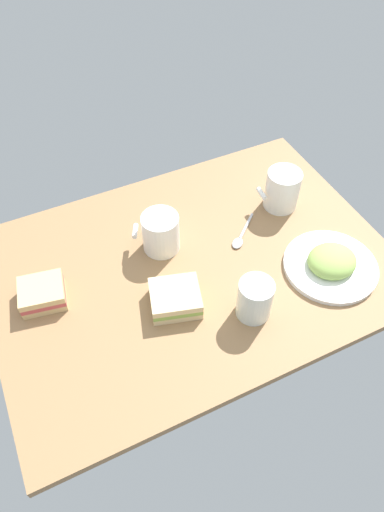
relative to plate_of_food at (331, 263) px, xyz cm
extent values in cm
cube|color=#936D47|center=(27.85, -14.37, -2.55)|extent=(90.00, 64.00, 2.00)
cylinder|color=white|center=(0.00, 0.00, -0.95)|extent=(21.13, 21.13, 1.20)
ellipsoid|color=#99BF59|center=(0.00, 0.00, 0.89)|extent=(11.27, 10.14, 4.96)
cylinder|color=white|center=(31.96, -22.36, 3.24)|extent=(8.57, 8.57, 9.58)
cylinder|color=brown|center=(31.96, -22.36, 7.53)|extent=(7.55, 7.55, 0.40)
cylinder|color=white|center=(37.18, -24.97, 3.72)|extent=(2.80, 3.99, 1.20)
cylinder|color=white|center=(-0.87, -22.55, 3.56)|extent=(8.47, 8.47, 10.21)
cylinder|color=black|center=(-0.87, -22.55, 8.16)|extent=(7.45, 7.45, 0.40)
cylinder|color=white|center=(4.87, -23.05, 4.07)|extent=(1.52, 3.90, 1.20)
cube|color=#DBB77A|center=(60.67, -19.22, -0.75)|extent=(10.62, 9.87, 1.60)
cube|color=#C14C4C|center=(60.67, -19.22, 0.65)|extent=(10.62, 9.87, 1.20)
cube|color=#DBB77A|center=(60.67, -19.22, 2.05)|extent=(10.62, 9.87, 1.60)
cube|color=beige|center=(35.76, -5.99, -0.75)|extent=(12.54, 11.83, 1.60)
cube|color=#8CB24C|center=(35.76, -5.99, 0.65)|extent=(12.54, 11.83, 1.20)
cube|color=beige|center=(35.76, -5.99, 2.05)|extent=(12.54, 11.83, 1.60)
cylinder|color=silver|center=(21.86, 2.75, 3.10)|extent=(7.28, 7.28, 9.29)
cylinder|color=white|center=(21.86, 2.75, 2.30)|extent=(6.55, 6.55, 7.68)
ellipsoid|color=silver|center=(15.46, -15.30, -1.15)|extent=(4.29, 4.17, 0.80)
cylinder|color=silver|center=(10.77, -19.35, -1.20)|extent=(7.11, 6.28, 0.70)
camera|label=1|loc=(56.84, 46.37, 81.40)|focal=32.78mm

